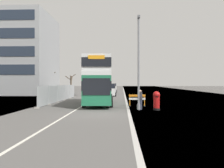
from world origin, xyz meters
The scene contains 14 objects.
ground centered at (0.56, 0.12, -0.05)m, with size 140.00×280.00×0.10m.
double_decker_bus centered at (-0.80, 8.03, 2.57)m, with size 3.22×10.78×4.83m.
lamppost_foreground centered at (3.08, 3.08, 3.80)m, with size 0.29×0.70×8.05m.
red_pillar_postbox centered at (4.57, 2.84, 0.88)m, with size 0.60×0.60×1.60m.
roadworks_barrier centered at (3.15, 6.15, 0.73)m, with size 1.62×0.56×1.16m.
construction_site_fence centered at (-6.01, 12.28, 0.97)m, with size 0.44×17.20×2.03m.
car_oncoming_near centered at (-0.41, 24.21, 1.00)m, with size 2.08×4.22×2.14m.
car_receding_mid centered at (-0.95, 31.05, 0.93)m, with size 1.99×4.50×1.96m.
car_receding_far centered at (-0.54, 39.43, 1.00)m, with size 2.00×4.36×2.11m.
car_far_side centered at (-3.11, 45.65, 0.97)m, with size 2.08×4.21×2.07m.
bare_tree_far_verge_near centered at (-13.68, 33.20, 2.79)m, with size 3.09×3.42×5.06m.
bare_tree_far_verge_mid centered at (-14.88, 33.29, 2.10)m, with size 2.85×2.37×4.90m.
bare_tree_far_verge_far centered at (-12.36, 48.54, 2.42)m, with size 2.93×3.25×4.66m.
pedestrian_at_kerb centered at (3.24, 3.17, 0.86)m, with size 0.34×0.34×1.71m.
Camera 1 is at (1.65, -17.92, 2.36)m, focal length 39.17 mm.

